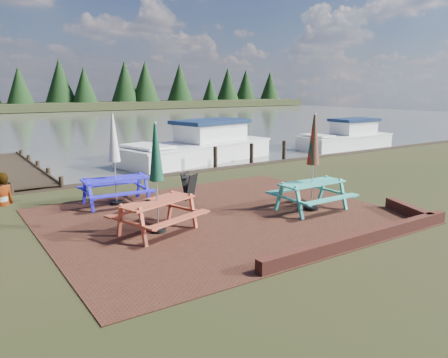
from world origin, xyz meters
TOP-DOWN VIEW (x-y plane):
  - ground at (0.00, 0.00)m, footprint 120.00×120.00m
  - paving at (0.00, 1.00)m, footprint 9.00×7.50m
  - brick_wall at (2.15, -2.42)m, footprint 6.21×1.79m
  - water at (0.00, 37.00)m, footprint 120.00×60.00m
  - picnic_table_teal at (2.49, 0.07)m, footprint 1.96×1.74m
  - picnic_table_red at (-1.97, 0.70)m, footprint 2.32×2.19m
  - picnic_table_blue at (-1.89, 3.74)m, footprint 2.03×1.83m
  - chalkboard at (0.24, 3.11)m, footprint 0.54×0.71m
  - jetty at (-3.50, 11.28)m, footprint 1.76×9.08m
  - boat_near at (4.89, 10.32)m, footprint 8.62×4.54m
  - boat_far at (14.76, 9.44)m, footprint 6.25×2.26m
  - person at (-4.74, 5.53)m, footprint 0.84×0.70m

SIDE VIEW (x-z plane):
  - ground at x=0.00m, z-range 0.00..0.00m
  - water at x=0.00m, z-range -0.01..0.01m
  - paving at x=0.00m, z-range 0.00..0.02m
  - jetty at x=-3.50m, z-range -0.39..0.61m
  - brick_wall at x=2.15m, z-range 0.00..0.30m
  - boat_far at x=14.76m, z-range -0.59..1.36m
  - chalkboard at x=0.24m, z-range 0.01..0.83m
  - boat_near at x=4.89m, z-range -0.65..1.57m
  - picnic_table_red at x=-1.97m, z-range -0.39..2.23m
  - picnic_table_blue at x=-1.89m, z-range -0.40..2.27m
  - picnic_table_teal at x=2.49m, z-range -0.41..2.31m
  - person at x=-4.74m, z-range 0.00..1.96m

